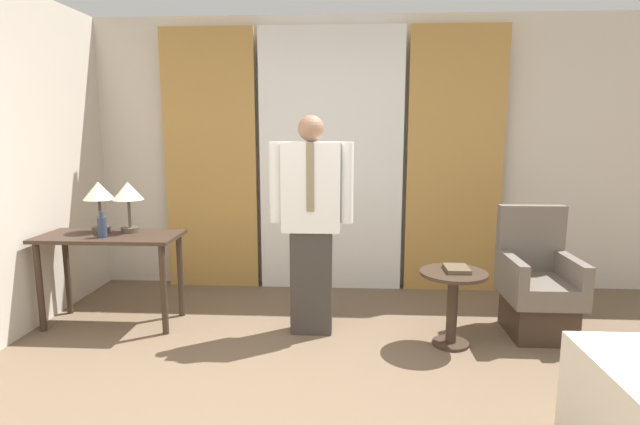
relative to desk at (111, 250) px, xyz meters
name	(u,v)px	position (x,y,z in m)	size (l,w,h in m)	color
wall_back	(331,155)	(1.77, 1.20, 0.72)	(10.00, 0.06, 2.70)	beige
curtain_sheer_center	(331,162)	(1.77, 1.07, 0.66)	(1.41, 0.06, 2.58)	white
curtain_drape_left	(211,161)	(0.56, 1.07, 0.66)	(0.92, 0.06, 2.58)	#B28442
curtain_drape_right	(455,162)	(2.98, 1.07, 0.66)	(0.92, 0.06, 2.58)	#B28442
desk	(111,250)	(0.00, 0.00, 0.00)	(1.13, 0.51, 0.76)	#38281E
table_lamp_left	(99,194)	(-0.13, 0.11, 0.44)	(0.25, 0.25, 0.42)	#4C4238
table_lamp_right	(128,195)	(0.13, 0.11, 0.44)	(0.25, 0.25, 0.42)	#4C4238
bottle_near_edge	(102,227)	(0.00, -0.10, 0.21)	(0.07, 0.07, 0.21)	#2D3851
person	(311,218)	(1.66, -0.08, 0.30)	(0.65, 0.21, 1.71)	#38332D
armchair	(537,289)	(3.44, 0.01, -0.27)	(0.53, 0.62, 1.00)	#38281E
side_table	(453,296)	(2.73, -0.28, -0.24)	(0.49, 0.49, 0.57)	#38281E
book	(457,269)	(2.75, -0.25, -0.04)	(0.17, 0.22, 0.03)	brown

